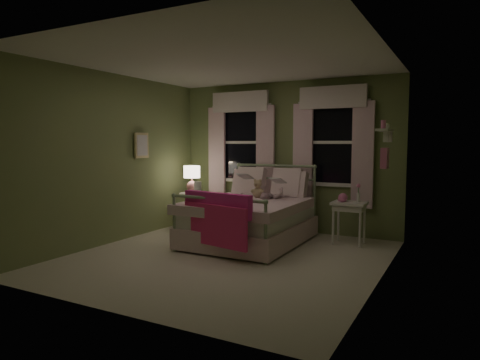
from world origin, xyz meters
The scene contains 18 objects.
room_shell centered at (0.00, 0.00, 1.30)m, with size 4.20×4.20×4.20m.
bed centered at (-0.11, 0.96, 0.38)m, with size 1.58×2.04×1.18m.
pink_throw centered at (-0.11, -0.07, 0.61)m, with size 1.10×0.34×0.71m.
child_left centered at (-0.39, 1.38, 0.93)m, with size 0.26×0.17×0.72m, color #F7D1DD.
child_right centered at (0.17, 1.38, 0.93)m, with size 0.35×0.27×0.72m, color #F7D1DD.
book_left centered at (-0.39, 1.13, 0.96)m, with size 0.20×0.27×0.03m, color beige.
book_right centered at (0.17, 1.13, 0.92)m, with size 0.20×0.27×0.02m, color beige.
teddy_bear centered at (-0.11, 1.22, 0.79)m, with size 0.23×0.18×0.31m.
nightstand_left centered at (-1.49, 1.38, 0.42)m, with size 0.46×0.46×0.65m.
table_lamp centered at (-1.49, 1.38, 0.95)m, with size 0.29×0.29×0.46m.
book_nightstand centered at (-1.39, 1.30, 0.66)m, with size 0.16×0.22×0.02m, color beige.
nightstand_right centered at (1.27, 1.54, 0.55)m, with size 0.50×0.40×0.64m.
pink_toy centered at (1.17, 1.54, 0.71)m, with size 0.14×0.19×0.14m.
bud_vase centered at (1.39, 1.59, 0.79)m, with size 0.06×0.06×0.28m.
window_left centered at (-0.85, 2.03, 1.62)m, with size 1.34×0.13×1.96m.
window_right centered at (0.85, 2.03, 1.62)m, with size 1.34×0.13×1.96m.
wall_shelf centered at (1.90, 0.70, 1.52)m, with size 0.15×0.50×0.60m.
framed_picture centered at (-1.95, 0.60, 1.50)m, with size 0.03×0.32×0.42m.
Camera 1 is at (2.81, -4.89, 1.54)m, focal length 32.00 mm.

